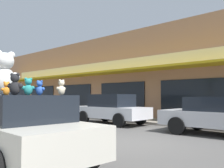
{
  "coord_description": "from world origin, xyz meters",
  "views": [
    {
      "loc": [
        -6.03,
        -5.1,
        1.48
      ],
      "look_at": [
        0.04,
        0.59,
        1.87
      ],
      "focal_mm": 40.0,
      "sensor_mm": 36.0,
      "label": 1
    }
  ],
  "objects_px": {
    "teddy_bear_giant": "(5,74)",
    "parked_car_far_left": "(223,115)",
    "plush_art_car": "(18,128)",
    "teddy_bear_teal": "(28,87)",
    "teddy_bear_cream": "(61,88)",
    "teddy_bear_orange": "(6,89)",
    "parked_car_far_center": "(111,109)",
    "teddy_bear_blue": "(40,88)",
    "teddy_bear_black": "(15,84)"
  },
  "relations": [
    {
      "from": "teddy_bear_blue",
      "to": "teddy_bear_orange",
      "type": "bearing_deg",
      "value": 61.86
    },
    {
      "from": "teddy_bear_giant",
      "to": "plush_art_car",
      "type": "bearing_deg",
      "value": 113.73
    },
    {
      "from": "teddy_bear_orange",
      "to": "parked_car_far_left",
      "type": "height_order",
      "value": "teddy_bear_orange"
    },
    {
      "from": "parked_car_far_left",
      "to": "parked_car_far_center",
      "type": "relative_size",
      "value": 1.1
    },
    {
      "from": "teddy_bear_giant",
      "to": "parked_car_far_left",
      "type": "relative_size",
      "value": 0.22
    },
    {
      "from": "teddy_bear_giant",
      "to": "teddy_bear_blue",
      "type": "relative_size",
      "value": 3.0
    },
    {
      "from": "teddy_bear_teal",
      "to": "teddy_bear_cream",
      "type": "bearing_deg",
      "value": 123.98
    },
    {
      "from": "teddy_bear_teal",
      "to": "parked_car_far_center",
      "type": "distance_m",
      "value": 7.98
    },
    {
      "from": "teddy_bear_cream",
      "to": "parked_car_far_left",
      "type": "relative_size",
      "value": 0.07
    },
    {
      "from": "plush_art_car",
      "to": "teddy_bear_cream",
      "type": "height_order",
      "value": "teddy_bear_cream"
    },
    {
      "from": "plush_art_car",
      "to": "parked_car_far_left",
      "type": "bearing_deg",
      "value": -11.42
    },
    {
      "from": "plush_art_car",
      "to": "teddy_bear_cream",
      "type": "xyz_separation_m",
      "value": [
        0.42,
        -0.96,
        0.85
      ]
    },
    {
      "from": "teddy_bear_giant",
      "to": "teddy_bear_blue",
      "type": "xyz_separation_m",
      "value": [
        0.51,
        -0.61,
        -0.32
      ]
    },
    {
      "from": "plush_art_car",
      "to": "parked_car_far_center",
      "type": "relative_size",
      "value": 1.05
    },
    {
      "from": "plush_art_car",
      "to": "parked_car_far_left",
      "type": "distance_m",
      "value": 7.26
    },
    {
      "from": "teddy_bear_black",
      "to": "teddy_bear_teal",
      "type": "height_order",
      "value": "teddy_bear_teal"
    },
    {
      "from": "teddy_bear_cream",
      "to": "parked_car_far_left",
      "type": "height_order",
      "value": "teddy_bear_cream"
    },
    {
      "from": "teddy_bear_giant",
      "to": "teddy_bear_orange",
      "type": "height_order",
      "value": "teddy_bear_giant"
    },
    {
      "from": "teddy_bear_orange",
      "to": "teddy_bear_cream",
      "type": "bearing_deg",
      "value": 138.76
    },
    {
      "from": "teddy_bear_blue",
      "to": "parked_car_far_center",
      "type": "distance_m",
      "value": 7.9
    },
    {
      "from": "plush_art_car",
      "to": "parked_car_far_center",
      "type": "height_order",
      "value": "parked_car_far_center"
    },
    {
      "from": "teddy_bear_black",
      "to": "parked_car_far_center",
      "type": "distance_m",
      "value": 9.07
    },
    {
      "from": "teddy_bear_giant",
      "to": "teddy_bear_cream",
      "type": "xyz_separation_m",
      "value": [
        0.57,
        -1.33,
        -0.32
      ]
    },
    {
      "from": "teddy_bear_giant",
      "to": "parked_car_far_center",
      "type": "relative_size",
      "value": 0.24
    },
    {
      "from": "teddy_bear_black",
      "to": "parked_car_far_center",
      "type": "bearing_deg",
      "value": -92.97
    },
    {
      "from": "teddy_bear_orange",
      "to": "plush_art_car",
      "type": "bearing_deg",
      "value": -146.86
    },
    {
      "from": "teddy_bear_orange",
      "to": "teddy_bear_teal",
      "type": "xyz_separation_m",
      "value": [
        0.54,
        0.15,
        0.05
      ]
    },
    {
      "from": "parked_car_far_left",
      "to": "teddy_bear_cream",
      "type": "bearing_deg",
      "value": 172.98
    },
    {
      "from": "teddy_bear_giant",
      "to": "parked_car_far_left",
      "type": "bearing_deg",
      "value": 165.07
    },
    {
      "from": "teddy_bear_giant",
      "to": "teddy_bear_teal",
      "type": "bearing_deg",
      "value": 126.6
    },
    {
      "from": "parked_car_far_left",
      "to": "teddy_bear_orange",
      "type": "bearing_deg",
      "value": 168.25
    },
    {
      "from": "teddy_bear_black",
      "to": "teddy_bear_teal",
      "type": "bearing_deg",
      "value": -74.67
    },
    {
      "from": "teddy_bear_orange",
      "to": "teddy_bear_blue",
      "type": "height_order",
      "value": "teddy_bear_blue"
    },
    {
      "from": "parked_car_far_left",
      "to": "parked_car_far_center",
      "type": "xyz_separation_m",
      "value": [
        0.0,
        5.66,
        0.04
      ]
    },
    {
      "from": "teddy_bear_giant",
      "to": "teddy_bear_teal",
      "type": "distance_m",
      "value": 0.63
    },
    {
      "from": "teddy_bear_giant",
      "to": "teddy_bear_cream",
      "type": "relative_size",
      "value": 3.11
    },
    {
      "from": "plush_art_car",
      "to": "teddy_bear_orange",
      "type": "xyz_separation_m",
      "value": [
        -0.37,
        -0.23,
        0.83
      ]
    },
    {
      "from": "plush_art_car",
      "to": "teddy_bear_blue",
      "type": "bearing_deg",
      "value": -30.7
    },
    {
      "from": "teddy_bear_orange",
      "to": "parked_car_far_center",
      "type": "relative_size",
      "value": 0.07
    },
    {
      "from": "plush_art_car",
      "to": "teddy_bear_blue",
      "type": "distance_m",
      "value": 0.96
    },
    {
      "from": "plush_art_car",
      "to": "teddy_bear_orange",
      "type": "distance_m",
      "value": 0.94
    },
    {
      "from": "plush_art_car",
      "to": "teddy_bear_cream",
      "type": "distance_m",
      "value": 1.35
    },
    {
      "from": "teddy_bear_orange",
      "to": "teddy_bear_teal",
      "type": "relative_size",
      "value": 0.71
    },
    {
      "from": "teddy_bear_giant",
      "to": "teddy_bear_blue",
      "type": "bearing_deg",
      "value": 131.62
    },
    {
      "from": "plush_art_car",
      "to": "teddy_bear_giant",
      "type": "height_order",
      "value": "teddy_bear_giant"
    },
    {
      "from": "teddy_bear_blue",
      "to": "parked_car_far_left",
      "type": "distance_m",
      "value": 6.91
    },
    {
      "from": "teddy_bear_cream",
      "to": "teddy_bear_teal",
      "type": "bearing_deg",
      "value": -82.79
    },
    {
      "from": "teddy_bear_orange",
      "to": "parked_car_far_center",
      "type": "distance_m",
      "value": 8.52
    },
    {
      "from": "teddy_bear_giant",
      "to": "teddy_bear_black",
      "type": "distance_m",
      "value": 1.45
    },
    {
      "from": "teddy_bear_cream",
      "to": "teddy_bear_teal",
      "type": "relative_size",
      "value": 0.82
    }
  ]
}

